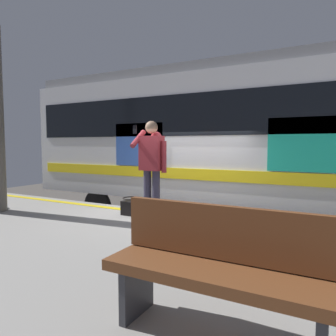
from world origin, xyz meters
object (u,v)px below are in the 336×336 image
handbag (132,207)px  train_carriage (231,135)px  passenger (152,162)px  bench (220,267)px

handbag → train_carriage: bearing=-111.2°
train_carriage → handbag: (1.07, 2.76, -1.43)m
passenger → handbag: passenger is taller
train_carriage → bench: bearing=106.5°
passenger → train_carriage: bearing=-101.1°
bench → train_carriage: bearing=-73.5°
passenger → bench: (-2.21, 2.71, -0.55)m
train_carriage → passenger: 2.96m
train_carriage → bench: train_carriage is taller
passenger → handbag: bearing=-10.4°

